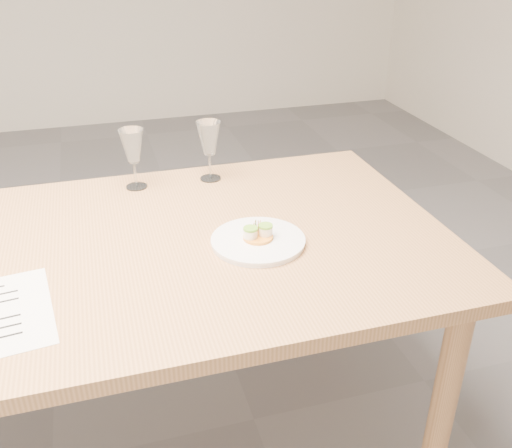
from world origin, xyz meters
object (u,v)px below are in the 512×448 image
object	(u,v)px
dining_table	(8,286)
wine_glass_2	(132,147)
wine_glass_3	(209,139)
dinner_plate	(258,240)

from	to	relation	value
dining_table	wine_glass_2	xyz separation A→B (m)	(0.38, 0.39, 0.21)
wine_glass_2	wine_glass_3	xyz separation A→B (m)	(0.25, -0.00, 0.00)
dinner_plate	wine_glass_2	distance (m)	0.56
wine_glass_2	wine_glass_3	world-z (taller)	wine_glass_3
wine_glass_2	dining_table	bearing A→B (deg)	-134.34
dining_table	wine_glass_2	distance (m)	0.58
dining_table	dinner_plate	xyz separation A→B (m)	(0.66, -0.08, 0.08)
dinner_plate	wine_glass_2	xyz separation A→B (m)	(-0.28, 0.47, 0.13)
dinner_plate	wine_glass_2	size ratio (longest dim) A/B	1.30
wine_glass_3	dinner_plate	bearing A→B (deg)	-86.28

